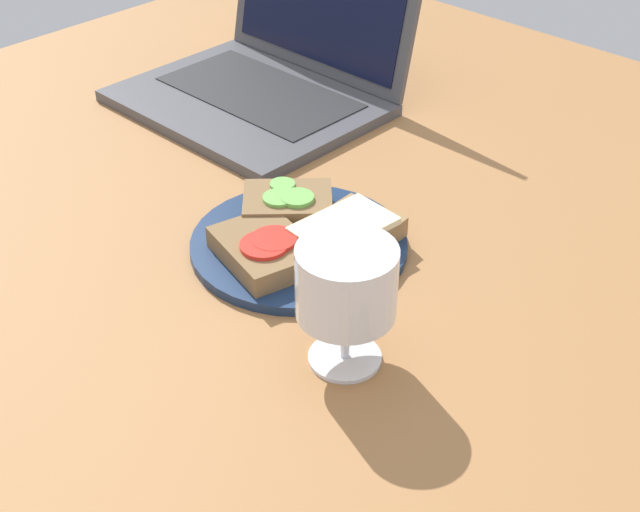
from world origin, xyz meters
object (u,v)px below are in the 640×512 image
object	(u,v)px
plate	(299,244)
sandwich_with_tomato	(265,249)
wine_glass	(346,288)
laptop	(273,65)
sandwich_with_cheese	(344,235)
sandwich_with_cucumber	(288,205)

from	to	relation	value
plate	sandwich_with_tomato	size ratio (longest dim) A/B	1.87
wine_glass	laptop	xyz separation A→B (cm)	(-42.33, 32.19, -3.21)
sandwich_with_tomato	sandwich_with_cheese	xyz separation A→B (cm)	(4.02, 6.90, 0.11)
sandwich_with_cheese	sandwich_with_cucumber	bearing A→B (deg)	179.16
plate	sandwich_with_cucumber	size ratio (longest dim) A/B	1.92
wine_glass	laptop	size ratio (longest dim) A/B	0.36
laptop	sandwich_with_tomato	bearing A→B (deg)	-45.00
plate	sandwich_with_cheese	bearing A→B (deg)	29.09
sandwich_with_cucumber	sandwich_with_tomato	distance (cm)	8.07
sandwich_with_tomato	sandwich_with_cheese	distance (cm)	7.98
sandwich_with_cucumber	wine_glass	world-z (taller)	wine_glass
plate	wine_glass	size ratio (longest dim) A/B	1.91
sandwich_with_tomato	wine_glass	distance (cm)	16.23
sandwich_with_cheese	laptop	bearing A→B (deg)	146.73
sandwich_with_cucumber	laptop	xyz separation A→B (cm)	(-23.72, 20.70, 2.10)
plate	laptop	bearing A→B (deg)	140.19
sandwich_with_cucumber	laptop	bearing A→B (deg)	138.89
sandwich_with_cheese	sandwich_with_tomato	bearing A→B (deg)	-120.21
plate	laptop	size ratio (longest dim) A/B	0.68
sandwich_with_tomato	laptop	size ratio (longest dim) A/B	0.37
plate	laptop	world-z (taller)	laptop
sandwich_with_tomato	wine_glass	world-z (taller)	wine_glass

